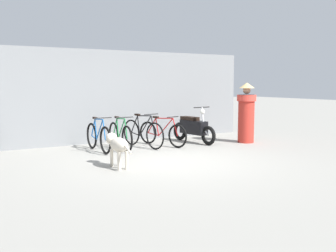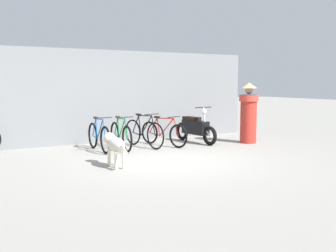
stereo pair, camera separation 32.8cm
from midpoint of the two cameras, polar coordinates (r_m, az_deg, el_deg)
name	(u,v)px [view 2 (the right image)]	position (r m, az deg, el deg)	size (l,w,h in m)	color
ground_plane	(169,161)	(8.72, 1.29, -5.15)	(60.00, 60.00, 0.00)	gray
shop_wall_back	(113,96)	(11.64, -7.16, 4.30)	(9.07, 0.20, 2.67)	slate
bicycle_0	(99,137)	(10.12, -9.10, -1.56)	(0.46, 1.64, 0.89)	black
bicycle_1	(121,136)	(10.29, -5.98, -1.39)	(0.46, 1.65, 0.88)	black
bicycle_2	(144,133)	(10.59, -2.67, -1.03)	(0.48, 1.71, 0.92)	black
bicycle_3	(163,133)	(10.80, 0.19, -1.09)	(0.63, 1.66, 0.83)	black
motorcycle	(195,128)	(11.39, 4.80, -0.34)	(0.58, 1.80, 1.06)	black
stray_dog	(115,144)	(8.13, -6.61, -2.66)	(0.30, 1.15, 0.68)	beige
person_in_robes	(249,113)	(11.55, 12.41, 1.90)	(0.60, 0.60, 1.73)	#B72D23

